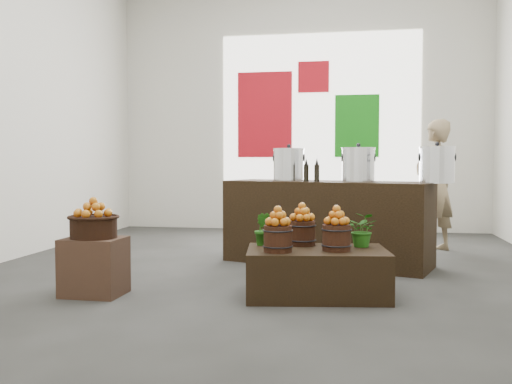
% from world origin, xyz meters
% --- Properties ---
extents(ground, '(7.00, 7.00, 0.00)m').
position_xyz_m(ground, '(0.00, 0.00, 0.00)').
color(ground, '#3A3A37').
rests_on(ground, ground).
extents(back_wall, '(6.00, 0.04, 4.00)m').
position_xyz_m(back_wall, '(0.00, 3.50, 2.00)').
color(back_wall, silver).
rests_on(back_wall, ground).
extents(back_opening, '(3.20, 0.02, 2.40)m').
position_xyz_m(back_opening, '(0.30, 3.48, 2.00)').
color(back_opening, white).
rests_on(back_opening, back_wall).
extents(deco_red_left, '(0.90, 0.04, 1.40)m').
position_xyz_m(deco_red_left, '(-0.60, 3.47, 1.90)').
color(deco_red_left, '#B40D19').
rests_on(deco_red_left, back_wall).
extents(deco_green_right, '(0.70, 0.04, 1.00)m').
position_xyz_m(deco_green_right, '(0.90, 3.47, 1.70)').
color(deco_green_right, '#157C13').
rests_on(deco_green_right, back_wall).
extents(deco_red_upper, '(0.50, 0.04, 0.50)m').
position_xyz_m(deco_red_upper, '(0.20, 3.47, 2.50)').
color(deco_red_upper, '#B40D19').
rests_on(deco_red_upper, back_wall).
extents(crate, '(0.49, 0.41, 0.48)m').
position_xyz_m(crate, '(-1.28, -1.42, 0.24)').
color(crate, '#4E3224').
rests_on(crate, ground).
extents(wicker_basket, '(0.39, 0.39, 0.18)m').
position_xyz_m(wicker_basket, '(-1.28, -1.42, 0.57)').
color(wicker_basket, black).
rests_on(wicker_basket, crate).
extents(apples_in_basket, '(0.30, 0.30, 0.16)m').
position_xyz_m(apples_in_basket, '(-1.28, -1.42, 0.74)').
color(apples_in_basket, '#970D04').
rests_on(apples_in_basket, wicker_basket).
extents(display_table, '(1.24, 0.86, 0.40)m').
position_xyz_m(display_table, '(0.57, -1.15, 0.20)').
color(display_table, black).
rests_on(display_table, ground).
extents(apple_bucket_front_left, '(0.23, 0.23, 0.21)m').
position_xyz_m(apple_bucket_front_left, '(0.26, -1.36, 0.50)').
color(apple_bucket_front_left, '#351A0E').
rests_on(apple_bucket_front_left, display_table).
extents(apples_in_bucket_front_left, '(0.17, 0.17, 0.15)m').
position_xyz_m(apples_in_bucket_front_left, '(0.26, -1.36, 0.69)').
color(apples_in_bucket_front_left, '#970D04').
rests_on(apples_in_bucket_front_left, apple_bucket_front_left).
extents(apple_bucket_front_right, '(0.23, 0.23, 0.21)m').
position_xyz_m(apple_bucket_front_right, '(0.73, -1.22, 0.50)').
color(apple_bucket_front_right, '#351A0E').
rests_on(apple_bucket_front_right, display_table).
extents(apples_in_bucket_front_right, '(0.17, 0.17, 0.15)m').
position_xyz_m(apples_in_bucket_front_right, '(0.73, -1.22, 0.69)').
color(apples_in_bucket_front_right, '#970D04').
rests_on(apples_in_bucket_front_right, apple_bucket_front_right).
extents(apple_bucket_rear, '(0.23, 0.23, 0.21)m').
position_xyz_m(apple_bucket_rear, '(0.42, -0.96, 0.50)').
color(apple_bucket_rear, '#351A0E').
rests_on(apple_bucket_rear, display_table).
extents(apples_in_bucket_rear, '(0.17, 0.17, 0.15)m').
position_xyz_m(apples_in_bucket_rear, '(0.42, -0.96, 0.69)').
color(apples_in_bucket_rear, '#970D04').
rests_on(apples_in_bucket_rear, apple_bucket_rear).
extents(herb_garnish_right, '(0.33, 0.31, 0.30)m').
position_xyz_m(herb_garnish_right, '(0.94, -0.97, 0.55)').
color(herb_garnish_right, '#1C5812').
rests_on(herb_garnish_right, display_table).
extents(herb_garnish_left, '(0.19, 0.18, 0.29)m').
position_xyz_m(herb_garnish_left, '(0.10, -1.04, 0.54)').
color(herb_garnish_left, '#1C5812').
rests_on(herb_garnish_left, display_table).
extents(counter, '(2.33, 1.35, 0.91)m').
position_xyz_m(counter, '(0.57, 0.40, 0.45)').
color(counter, black).
rests_on(counter, ground).
extents(stock_pot_left, '(0.34, 0.34, 0.34)m').
position_xyz_m(stock_pot_left, '(0.14, 0.53, 1.08)').
color(stock_pot_left, silver).
rests_on(stock_pot_left, counter).
extents(stock_pot_center, '(0.34, 0.34, 0.34)m').
position_xyz_m(stock_pot_center, '(0.91, 0.29, 1.08)').
color(stock_pot_center, silver).
rests_on(stock_pot_center, counter).
extents(stock_pot_right, '(0.34, 0.34, 0.34)m').
position_xyz_m(stock_pot_right, '(1.68, 0.04, 1.08)').
color(stock_pot_right, silver).
rests_on(stock_pot_right, counter).
extents(oil_cruets, '(0.17, 0.11, 0.25)m').
position_xyz_m(oil_cruets, '(0.50, 0.18, 1.04)').
color(oil_cruets, black).
rests_on(oil_cruets, counter).
extents(shopper, '(0.72, 0.69, 1.65)m').
position_xyz_m(shopper, '(1.86, 1.56, 0.83)').
color(shopper, '#8E7857').
rests_on(shopper, ground).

